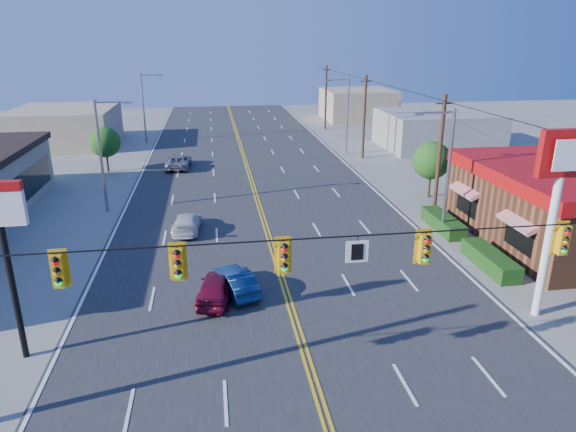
{
  "coord_description": "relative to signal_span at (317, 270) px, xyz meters",
  "views": [
    {
      "loc": [
        -3.28,
        -14.76,
        12.04
      ],
      "look_at": [
        0.88,
        12.91,
        2.2
      ],
      "focal_mm": 32.0,
      "sensor_mm": 36.0,
      "label": 1
    }
  ],
  "objects": [
    {
      "name": "ground",
      "position": [
        0.12,
        0.0,
        -4.89
      ],
      "size": [
        160.0,
        160.0,
        0.0
      ],
      "primitive_type": "plane",
      "color": "gray",
      "rests_on": "ground"
    },
    {
      "name": "car_silver",
      "position": [
        -6.37,
        34.21,
        -4.24
      ],
      "size": [
        2.42,
        4.79,
        1.3
      ],
      "primitive_type": "imported",
      "rotation": [
        0.0,
        0.0,
        3.09
      ],
      "color": "#949499",
      "rests_on": "ground"
    },
    {
      "name": "bld_east_far",
      "position": [
        19.12,
        62.0,
        -2.69
      ],
      "size": [
        10.0,
        10.0,
        4.4
      ],
      "primitive_type": "cube",
      "color": "tan",
      "rests_on": "ground"
    },
    {
      "name": "utility_pole_near",
      "position": [
        12.32,
        18.0,
        -0.69
      ],
      "size": [
        0.28,
        0.28,
        8.4
      ],
      "primitive_type": "cylinder",
      "color": "#47301E",
      "rests_on": "ground"
    },
    {
      "name": "streetlight_sw",
      "position": [
        -10.67,
        22.0,
        -0.37
      ],
      "size": [
        2.55,
        0.25,
        8.0
      ],
      "color": "gray",
      "rests_on": "ground"
    },
    {
      "name": "car_blue",
      "position": [
        -2.33,
        8.08,
        -4.28
      ],
      "size": [
        2.32,
        3.91,
        1.22
      ],
      "primitive_type": "imported",
      "rotation": [
        0.0,
        0.0,
        3.44
      ],
      "color": "navy",
      "rests_on": "ground"
    },
    {
      "name": "streetlight_nw",
      "position": [
        -10.67,
        48.0,
        -0.37
      ],
      "size": [
        2.55,
        0.25,
        8.0
      ],
      "color": "gray",
      "rests_on": "ground"
    },
    {
      "name": "pizza_hut_sign",
      "position": [
        -10.88,
        4.0,
        0.3
      ],
      "size": [
        1.9,
        0.3,
        6.85
      ],
      "color": "black",
      "rests_on": "ground"
    },
    {
      "name": "signal_span",
      "position": [
        0.0,
        0.0,
        0.0
      ],
      "size": [
        24.32,
        0.34,
        9.0
      ],
      "color": "#47301E",
      "rests_on": "ground"
    },
    {
      "name": "utility_pole_far",
      "position": [
        12.32,
        54.0,
        -0.69
      ],
      "size": [
        0.28,
        0.28,
        8.4
      ],
      "primitive_type": "cylinder",
      "color": "#47301E",
      "rests_on": "ground"
    },
    {
      "name": "car_white",
      "position": [
        -5.0,
        16.97,
        -4.29
      ],
      "size": [
        2.0,
        4.22,
        1.19
      ],
      "primitive_type": "imported",
      "rotation": [
        0.0,
        0.0,
        3.06
      ],
      "color": "silver",
      "rests_on": "ground"
    },
    {
      "name": "streetlight_se",
      "position": [
        10.91,
        14.0,
        -0.37
      ],
      "size": [
        2.55,
        0.25,
        8.0
      ],
      "color": "gray",
      "rests_on": "ground"
    },
    {
      "name": "kfc_pylon",
      "position": [
        11.12,
        4.0,
        1.16
      ],
      "size": [
        2.2,
        0.36,
        8.5
      ],
      "color": "white",
      "rests_on": "ground"
    },
    {
      "name": "bld_east_mid",
      "position": [
        22.12,
        40.0,
        -2.89
      ],
      "size": [
        12.0,
        10.0,
        4.0
      ],
      "primitive_type": "cube",
      "color": "gray",
      "rests_on": "ground"
    },
    {
      "name": "road",
      "position": [
        0.12,
        20.0,
        -4.86
      ],
      "size": [
        20.0,
        120.0,
        0.06
      ],
      "primitive_type": "cube",
      "color": "#2D2D30",
      "rests_on": "ground"
    },
    {
      "name": "streetlight_ne",
      "position": [
        10.91,
        38.0,
        -0.37
      ],
      "size": [
        2.55,
        0.25,
        8.0
      ],
      "color": "gray",
      "rests_on": "ground"
    },
    {
      "name": "utility_pole_mid",
      "position": [
        12.32,
        36.0,
        -0.69
      ],
      "size": [
        0.28,
        0.28,
        8.4
      ],
      "primitive_type": "cylinder",
      "color": "#47301E",
      "rests_on": "ground"
    },
    {
      "name": "car_magenta",
      "position": [
        -3.31,
        7.49,
        -4.24
      ],
      "size": [
        2.17,
        4.0,
        1.29
      ],
      "primitive_type": "imported",
      "rotation": [
        0.0,
        0.0,
        2.96
      ],
      "color": "maroon",
      "rests_on": "ground"
    },
    {
      "name": "bld_west_far",
      "position": [
        -19.88,
        48.0,
        -2.79
      ],
      "size": [
        11.0,
        12.0,
        4.2
      ],
      "primitive_type": "cube",
      "color": "tan",
      "rests_on": "ground"
    },
    {
      "name": "tree_kfc_rear",
      "position": [
        13.62,
        22.0,
        -1.95
      ],
      "size": [
        2.94,
        2.94,
        4.41
      ],
      "color": "#47301E",
      "rests_on": "ground"
    },
    {
      "name": "tree_west",
      "position": [
        -12.88,
        34.0,
        -2.09
      ],
      "size": [
        2.8,
        2.8,
        4.2
      ],
      "color": "#47301E",
      "rests_on": "ground"
    }
  ]
}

